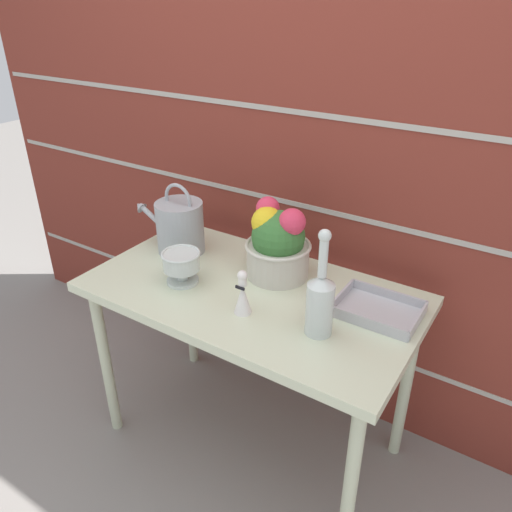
{
  "coord_description": "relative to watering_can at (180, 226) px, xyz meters",
  "views": [
    {
      "loc": [
        0.82,
        -1.25,
        1.68
      ],
      "look_at": [
        0.0,
        0.03,
        0.86
      ],
      "focal_mm": 35.0,
      "sensor_mm": 36.0,
      "label": 1
    }
  ],
  "objects": [
    {
      "name": "ground_plane",
      "position": [
        0.4,
        -0.1,
        -0.85
      ],
      "size": [
        12.0,
        12.0,
        0.0
      ],
      "primitive_type": "plane",
      "color": "gray"
    },
    {
      "name": "brick_wall",
      "position": [
        0.4,
        0.34,
        0.25
      ],
      "size": [
        3.6,
        0.08,
        2.2
      ],
      "color": "maroon",
      "rests_on": "ground_plane"
    },
    {
      "name": "patio_table",
      "position": [
        0.4,
        -0.1,
        -0.19
      ],
      "size": [
        1.18,
        0.65,
        0.74
      ],
      "color": "beige",
      "rests_on": "ground_plane"
    },
    {
      "name": "watering_can",
      "position": [
        0.0,
        0.0,
        0.0
      ],
      "size": [
        0.33,
        0.19,
        0.29
      ],
      "color": "#9EA3A8",
      "rests_on": "patio_table"
    },
    {
      "name": "crystal_pedestal_bowl",
      "position": [
        0.17,
        -0.19,
        -0.03
      ],
      "size": [
        0.14,
        0.14,
        0.12
      ],
      "color": "silver",
      "rests_on": "patio_table"
    },
    {
      "name": "flower_planter",
      "position": [
        0.43,
        0.04,
        0.02
      ],
      "size": [
        0.24,
        0.24,
        0.29
      ],
      "color": "beige",
      "rests_on": "patio_table"
    },
    {
      "name": "glass_decanter",
      "position": [
        0.71,
        -0.19,
        0.01
      ],
      "size": [
        0.08,
        0.08,
        0.35
      ],
      "color": "silver",
      "rests_on": "patio_table"
    },
    {
      "name": "figurine_vase",
      "position": [
        0.46,
        -0.23,
        -0.04
      ],
      "size": [
        0.06,
        0.06,
        0.16
      ],
      "color": "white",
      "rests_on": "patio_table"
    },
    {
      "name": "wire_tray",
      "position": [
        0.83,
        0.01,
        -0.1
      ],
      "size": [
        0.27,
        0.2,
        0.04
      ],
      "color": "#B7B7BC",
      "rests_on": "patio_table"
    }
  ]
}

